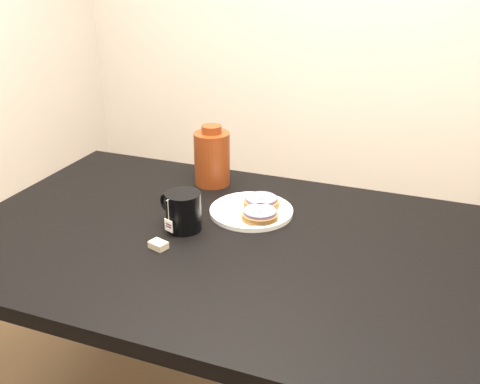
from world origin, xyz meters
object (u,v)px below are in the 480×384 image
(table, at_px, (220,263))
(mug, at_px, (183,211))
(bagel_back, at_px, (261,202))
(teabag_pouch, at_px, (158,245))
(plate, at_px, (251,210))
(bagel_front, at_px, (260,215))
(bagel_package, at_px, (212,157))

(table, height_order, mug, mug)
(bagel_back, relative_size, mug, 0.94)
(teabag_pouch, bearing_deg, plate, 60.65)
(plate, distance_m, teabag_pouch, 0.31)
(bagel_front, bearing_deg, plate, 130.60)
(mug, distance_m, teabag_pouch, 0.13)
(plate, height_order, teabag_pouch, same)
(bagel_back, bearing_deg, teabag_pouch, -119.72)
(mug, bearing_deg, teabag_pouch, -74.91)
(bagel_back, distance_m, bagel_package, 0.26)
(table, relative_size, bagel_package, 7.17)
(bagel_back, height_order, bagel_front, same)
(bagel_front, height_order, bagel_package, bagel_package)
(mug, bearing_deg, bagel_package, 120.63)
(plate, bearing_deg, teabag_pouch, -119.35)
(mug, xyz_separation_m, bagel_package, (-0.05, 0.32, 0.04))
(bagel_front, height_order, teabag_pouch, bagel_front)
(plate, bearing_deg, table, -101.24)
(table, relative_size, bagel_back, 9.91)
(table, xyz_separation_m, bagel_front, (0.07, 0.11, 0.11))
(table, height_order, plate, plate)
(bagel_back, xyz_separation_m, bagel_package, (-0.21, 0.13, 0.06))
(bagel_front, bearing_deg, teabag_pouch, -131.41)
(table, bearing_deg, bagel_package, 116.65)
(bagel_back, bearing_deg, plate, -122.90)
(bagel_front, height_order, mug, mug)
(teabag_pouch, xyz_separation_m, bagel_package, (-0.04, 0.43, 0.08))
(plate, distance_m, mug, 0.21)
(bagel_front, distance_m, bagel_package, 0.32)
(bagel_front, relative_size, mug, 0.71)
(bagel_back, height_order, mug, mug)
(bagel_package, bearing_deg, bagel_back, -31.63)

